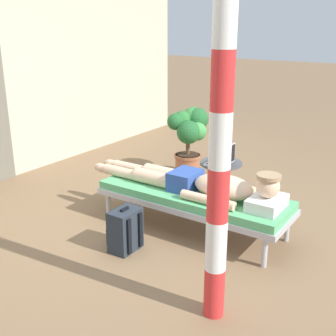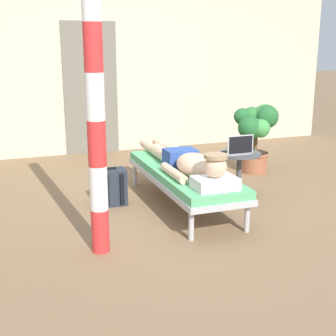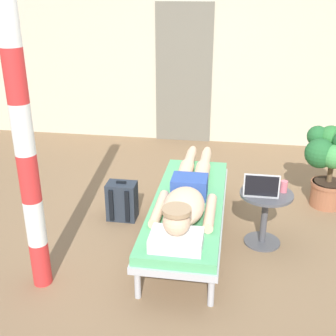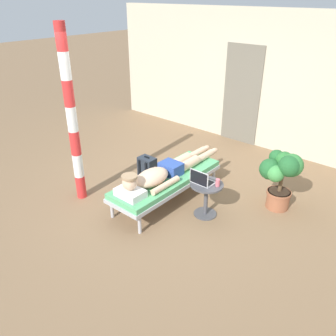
{
  "view_description": "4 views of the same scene",
  "coord_description": "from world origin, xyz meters",
  "px_view_note": "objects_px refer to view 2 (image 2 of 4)",
  "views": [
    {
      "loc": [
        -3.38,
        -2.15,
        2.04
      ],
      "look_at": [
        -0.02,
        0.11,
        0.66
      ],
      "focal_mm": 46.46,
      "sensor_mm": 36.0,
      "label": 1
    },
    {
      "loc": [
        -1.72,
        -4.63,
        1.73
      ],
      "look_at": [
        -0.11,
        -0.26,
        0.49
      ],
      "focal_mm": 50.5,
      "sensor_mm": 36.0,
      "label": 2
    },
    {
      "loc": [
        0.5,
        -3.64,
        2.25
      ],
      "look_at": [
        -0.08,
        0.0,
        0.69
      ],
      "focal_mm": 46.22,
      "sensor_mm": 36.0,
      "label": 3
    },
    {
      "loc": [
        3.18,
        -3.63,
        2.97
      ],
      "look_at": [
        0.3,
        -0.29,
        0.69
      ],
      "focal_mm": 36.89,
      "sensor_mm": 36.0,
      "label": 4
    }
  ],
  "objects_px": {
    "lounge_chair": "(183,175)",
    "backpack": "(112,187)",
    "laptop": "(237,149)",
    "drink_glass": "(250,146)",
    "potted_plant": "(257,128)",
    "porch_post": "(95,97)",
    "side_table": "(239,167)",
    "person_reclining": "(187,162)"
  },
  "relations": [
    {
      "from": "laptop",
      "to": "lounge_chair",
      "type": "bearing_deg",
      "value": -179.6
    },
    {
      "from": "person_reclining",
      "to": "drink_glass",
      "type": "distance_m",
      "value": 0.88
    },
    {
      "from": "lounge_chair",
      "to": "potted_plant",
      "type": "relative_size",
      "value": 2.13
    },
    {
      "from": "lounge_chair",
      "to": "person_reclining",
      "type": "xyz_separation_m",
      "value": [
        0.0,
        -0.1,
        0.17
      ]
    },
    {
      "from": "person_reclining",
      "to": "side_table",
      "type": "relative_size",
      "value": 4.15
    },
    {
      "from": "potted_plant",
      "to": "porch_post",
      "type": "distance_m",
      "value": 3.15
    },
    {
      "from": "potted_plant",
      "to": "backpack",
      "type": "bearing_deg",
      "value": -164.24
    },
    {
      "from": "person_reclining",
      "to": "drink_glass",
      "type": "bearing_deg",
      "value": 13.35
    },
    {
      "from": "lounge_chair",
      "to": "person_reclining",
      "type": "relative_size",
      "value": 0.92
    },
    {
      "from": "lounge_chair",
      "to": "backpack",
      "type": "bearing_deg",
      "value": 157.01
    },
    {
      "from": "porch_post",
      "to": "potted_plant",
      "type": "bearing_deg",
      "value": 34.61
    },
    {
      "from": "backpack",
      "to": "porch_post",
      "type": "distance_m",
      "value": 1.64
    },
    {
      "from": "lounge_chair",
      "to": "drink_glass",
      "type": "xyz_separation_m",
      "value": [
        0.85,
        0.1,
        0.23
      ]
    },
    {
      "from": "lounge_chair",
      "to": "backpack",
      "type": "distance_m",
      "value": 0.79
    },
    {
      "from": "lounge_chair",
      "to": "laptop",
      "type": "xyz_separation_m",
      "value": [
        0.64,
        0.0,
        0.24
      ]
    },
    {
      "from": "lounge_chair",
      "to": "backpack",
      "type": "height_order",
      "value": "backpack"
    },
    {
      "from": "side_table",
      "to": "potted_plant",
      "type": "xyz_separation_m",
      "value": [
        0.73,
        0.86,
        0.26
      ]
    },
    {
      "from": "side_table",
      "to": "drink_glass",
      "type": "bearing_deg",
      "value": 15.9
    },
    {
      "from": "drink_glass",
      "to": "backpack",
      "type": "bearing_deg",
      "value": 172.55
    },
    {
      "from": "lounge_chair",
      "to": "potted_plant",
      "type": "bearing_deg",
      "value": 32.44
    },
    {
      "from": "person_reclining",
      "to": "drink_glass",
      "type": "height_order",
      "value": "person_reclining"
    },
    {
      "from": "lounge_chair",
      "to": "drink_glass",
      "type": "height_order",
      "value": "drink_glass"
    },
    {
      "from": "drink_glass",
      "to": "potted_plant",
      "type": "height_order",
      "value": "potted_plant"
    },
    {
      "from": "person_reclining",
      "to": "drink_glass",
      "type": "xyz_separation_m",
      "value": [
        0.85,
        0.2,
        0.06
      ]
    },
    {
      "from": "side_table",
      "to": "backpack",
      "type": "xyz_separation_m",
      "value": [
        -1.42,
        0.25,
        -0.16
      ]
    },
    {
      "from": "porch_post",
      "to": "laptop",
      "type": "bearing_deg",
      "value": 25.72
    },
    {
      "from": "person_reclining",
      "to": "side_table",
      "type": "distance_m",
      "value": 0.74
    },
    {
      "from": "drink_glass",
      "to": "backpack",
      "type": "xyz_separation_m",
      "value": [
        -1.57,
        0.21,
        -0.38
      ]
    },
    {
      "from": "side_table",
      "to": "backpack",
      "type": "height_order",
      "value": "side_table"
    },
    {
      "from": "lounge_chair",
      "to": "person_reclining",
      "type": "bearing_deg",
      "value": -90.0
    },
    {
      "from": "backpack",
      "to": "porch_post",
      "type": "height_order",
      "value": "porch_post"
    },
    {
      "from": "side_table",
      "to": "laptop",
      "type": "bearing_deg",
      "value": -139.48
    },
    {
      "from": "person_reclining",
      "to": "backpack",
      "type": "distance_m",
      "value": 0.89
    },
    {
      "from": "person_reclining",
      "to": "porch_post",
      "type": "relative_size",
      "value": 0.83
    },
    {
      "from": "drink_glass",
      "to": "person_reclining",
      "type": "bearing_deg",
      "value": -166.65
    },
    {
      "from": "lounge_chair",
      "to": "side_table",
      "type": "distance_m",
      "value": 0.71
    },
    {
      "from": "side_table",
      "to": "potted_plant",
      "type": "height_order",
      "value": "potted_plant"
    },
    {
      "from": "person_reclining",
      "to": "backpack",
      "type": "xyz_separation_m",
      "value": [
        -0.72,
        0.41,
        -0.32
      ]
    },
    {
      "from": "laptop",
      "to": "side_table",
      "type": "bearing_deg",
      "value": 40.52
    },
    {
      "from": "backpack",
      "to": "potted_plant",
      "type": "height_order",
      "value": "potted_plant"
    },
    {
      "from": "lounge_chair",
      "to": "side_table",
      "type": "relative_size",
      "value": 3.8
    },
    {
      "from": "person_reclining",
      "to": "porch_post",
      "type": "bearing_deg",
      "value": -146.33
    }
  ]
}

